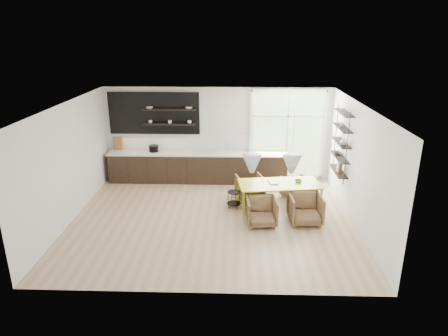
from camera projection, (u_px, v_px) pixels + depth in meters
room at (236, 151)px, 10.62m from camera, size 7.02×6.01×2.91m
kitchen_run at (195, 163)px, 12.45m from camera, size 5.54×0.69×2.75m
right_shelving at (341, 145)px, 10.55m from camera, size 0.26×1.22×1.90m
dining_table at (279, 185)px, 10.35m from camera, size 2.19×1.20×0.76m
armchair_back_left at (250, 187)px, 11.26m from camera, size 0.88×0.90×0.66m
armchair_back_right at (296, 188)px, 11.16m from camera, size 0.90×0.92×0.65m
armchair_front_left at (261, 212)px, 9.71m from camera, size 0.78×0.80×0.67m
armchair_front_right at (305, 209)px, 9.79m from camera, size 0.83×0.85×0.73m
wire_stool at (234, 197)px, 10.64m from camera, size 0.36×0.36×0.46m
table_book at (269, 182)px, 10.36m from camera, size 0.29×0.35×0.03m
table_bowl at (298, 181)px, 10.42m from camera, size 0.20×0.20×0.06m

